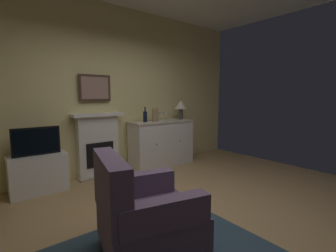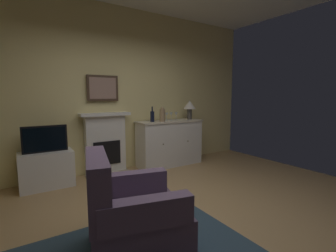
# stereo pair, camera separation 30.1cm
# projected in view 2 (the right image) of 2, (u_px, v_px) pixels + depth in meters

# --- Properties ---
(ground_plane) EXTENTS (6.13, 4.45, 0.10)m
(ground_plane) POSITION_uv_depth(u_px,v_px,m) (184.00, 222.00, 2.72)
(ground_plane) COLOR tan
(ground_plane) RESTS_ON ground
(wall_rear) EXTENTS (6.13, 0.06, 3.00)m
(wall_rear) POSITION_uv_depth(u_px,v_px,m) (114.00, 90.00, 4.36)
(wall_rear) COLOR #EAD68C
(wall_rear) RESTS_ON ground_plane
(fireplace_unit) EXTENTS (0.87, 0.30, 1.10)m
(fireplace_unit) POSITION_uv_depth(u_px,v_px,m) (105.00, 143.00, 4.25)
(fireplace_unit) COLOR white
(fireplace_unit) RESTS_ON ground_plane
(framed_picture) EXTENTS (0.55, 0.04, 0.45)m
(framed_picture) POSITION_uv_depth(u_px,v_px,m) (103.00, 88.00, 4.16)
(framed_picture) COLOR #473323
(sideboard_cabinet) EXTENTS (1.34, 0.49, 0.90)m
(sideboard_cabinet) POSITION_uv_depth(u_px,v_px,m) (169.00, 143.00, 4.78)
(sideboard_cabinet) COLOR white
(sideboard_cabinet) RESTS_ON ground_plane
(table_lamp) EXTENTS (0.26, 0.26, 0.40)m
(table_lamp) POSITION_uv_depth(u_px,v_px,m) (189.00, 106.00, 4.96)
(table_lamp) COLOR #4C4742
(table_lamp) RESTS_ON sideboard_cabinet
(wine_bottle) EXTENTS (0.08, 0.08, 0.29)m
(wine_bottle) POSITION_uv_depth(u_px,v_px,m) (152.00, 116.00, 4.50)
(wine_bottle) COLOR black
(wine_bottle) RESTS_ON sideboard_cabinet
(wine_glass_left) EXTENTS (0.07, 0.07, 0.16)m
(wine_glass_left) POSITION_uv_depth(u_px,v_px,m) (167.00, 115.00, 4.68)
(wine_glass_left) COLOR silver
(wine_glass_left) RESTS_ON sideboard_cabinet
(wine_glass_center) EXTENTS (0.07, 0.07, 0.16)m
(wine_glass_center) POSITION_uv_depth(u_px,v_px,m) (171.00, 114.00, 4.74)
(wine_glass_center) COLOR silver
(wine_glass_center) RESTS_ON sideboard_cabinet
(wine_glass_right) EXTENTS (0.07, 0.07, 0.16)m
(wine_glass_right) POSITION_uv_depth(u_px,v_px,m) (176.00, 114.00, 4.79)
(wine_glass_right) COLOR silver
(wine_glass_right) RESTS_ON sideboard_cabinet
(vase_decorative) EXTENTS (0.11, 0.11, 0.28)m
(vase_decorative) POSITION_uv_depth(u_px,v_px,m) (162.00, 114.00, 4.56)
(vase_decorative) COLOR #9E7F5B
(vase_decorative) RESTS_ON sideboard_cabinet
(tv_cabinet) EXTENTS (0.75, 0.42, 0.55)m
(tv_cabinet) POSITION_uv_depth(u_px,v_px,m) (47.00, 169.00, 3.63)
(tv_cabinet) COLOR white
(tv_cabinet) RESTS_ON ground_plane
(tv_set) EXTENTS (0.62, 0.07, 0.40)m
(tv_set) POSITION_uv_depth(u_px,v_px,m) (45.00, 139.00, 3.55)
(tv_set) COLOR black
(tv_set) RESTS_ON tv_cabinet
(armchair) EXTENTS (0.96, 0.93, 0.92)m
(armchair) POSITION_uv_depth(u_px,v_px,m) (130.00, 213.00, 2.06)
(armchair) COLOR #604C66
(armchair) RESTS_ON ground_plane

